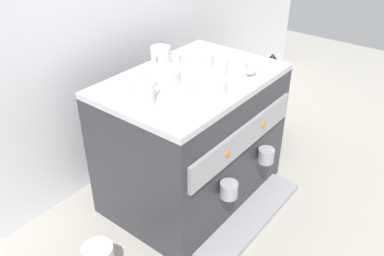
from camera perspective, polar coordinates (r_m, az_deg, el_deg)
The scene contains 10 objects.
ground_plane at distance 1.55m, azimuth 0.00°, elevation -8.87°, with size 4.00×4.00×0.00m, color #9E998E.
tiled_backsplash_wall at distance 1.52m, azimuth -10.67°, elevation 10.54°, with size 2.80×0.03×0.94m, color silver.
espresso_machine at distance 1.41m, azimuth 0.14°, elevation -1.68°, with size 0.60×0.52×0.47m.
ceramic_cup_0 at distance 1.37m, azimuth -4.53°, elevation 10.03°, with size 0.10×0.07×0.07m.
ceramic_cup_1 at distance 1.29m, azimuth 6.53°, elevation 8.44°, with size 0.09×0.09×0.06m.
ceramic_cup_2 at distance 1.13m, azimuth -6.83°, elevation 5.05°, with size 0.10×0.07×0.06m.
ceramic_bowl_0 at distance 1.27m, azimuth -4.29°, elevation 7.46°, with size 0.12×0.12×0.04m.
ceramic_bowl_1 at distance 1.38m, azimuth 0.63°, elevation 9.76°, with size 0.12×0.12×0.04m.
ceramic_bowl_2 at distance 1.20m, azimuth 2.49°, elevation 6.21°, with size 0.11×0.11×0.04m.
coffee_grinder at distance 1.79m, azimuth 10.79°, elevation 4.36°, with size 0.16×0.16×0.40m.
Camera 1 is at (-0.93, -0.73, 1.00)m, focal length 37.52 mm.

